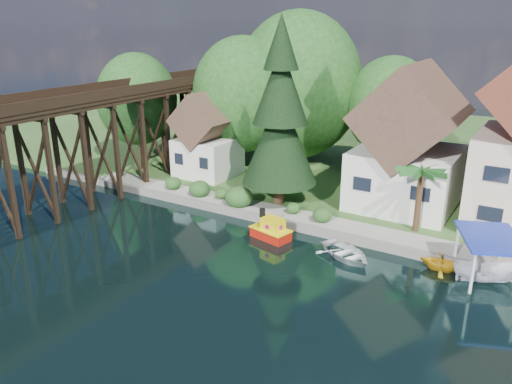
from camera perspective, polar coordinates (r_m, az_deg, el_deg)
ground at (r=30.78m, az=-4.89°, el=-8.90°), size 140.00×140.00×0.00m
bank at (r=59.82m, az=14.59°, el=4.84°), size 140.00×52.00×0.50m
seawall at (r=35.18m, az=8.15°, el=-4.73°), size 60.00×0.40×0.62m
promenade at (r=35.57m, az=11.97°, el=-4.30°), size 50.00×2.60×0.06m
trestle_bridge at (r=42.99m, az=-18.55°, el=5.97°), size 4.12×44.18×9.30m
house_left at (r=40.00m, az=17.04°, el=4.88°), size 7.64×8.64×11.02m
shed at (r=46.59m, az=-5.57°, el=5.92°), size 5.09×5.40×7.85m
bg_trees at (r=46.21m, az=11.74°, el=9.88°), size 49.90×13.30×10.57m
shrubs at (r=39.66m, az=-2.51°, el=-0.30°), size 15.76×2.47×1.70m
conifer at (r=38.19m, az=2.78°, el=8.58°), size 5.85×5.85×14.40m
palm_tree at (r=35.21m, az=18.41°, el=2.04°), size 3.93×3.93×4.77m
tugboat at (r=34.61m, az=1.74°, el=-4.41°), size 3.07×2.12×2.03m
boat_white_a at (r=32.56m, az=10.25°, el=-6.69°), size 4.90×4.47×0.83m
boat_canopy at (r=31.72m, az=24.87°, el=-7.35°), size 4.55×5.33×2.90m
boat_yellow at (r=32.40m, az=20.46°, el=-7.33°), size 2.64×2.32×1.31m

